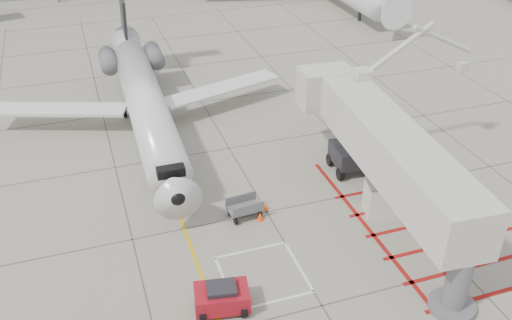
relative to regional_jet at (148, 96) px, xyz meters
name	(u,v)px	position (x,y,z in m)	size (l,w,h in m)	color
ground_plane	(291,254)	(5.03, -14.24, -3.85)	(260.00, 260.00, 0.00)	gray
regional_jet	(148,96)	(0.00, 0.00, 0.00)	(23.30, 29.38, 7.70)	silver
jet_bridge	(399,168)	(11.39, -13.71, 0.05)	(9.24, 19.51, 7.80)	beige
pushback_tug	(222,297)	(0.41, -16.84, -3.09)	(2.59, 1.62, 1.51)	maroon
baggage_cart	(245,208)	(3.67, -10.21, -3.23)	(1.97, 1.24, 1.24)	#5A5B60
ground_power_unit	(389,197)	(11.87, -12.51, -2.77)	(2.72, 1.58, 2.15)	silver
cone_nose	(260,216)	(4.41, -10.83, -3.57)	(0.40, 0.40, 0.55)	#FF460D
cone_side	(266,206)	(5.09, -9.97, -3.62)	(0.33, 0.33, 0.46)	#FB590D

